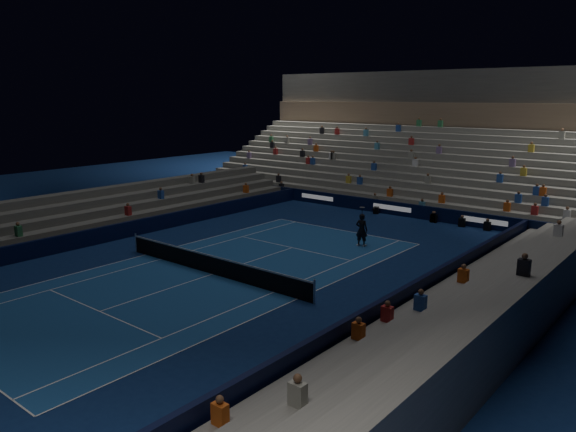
{
  "coord_description": "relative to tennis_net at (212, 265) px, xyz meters",
  "views": [
    {
      "loc": [
        19.81,
        -18.12,
        8.81
      ],
      "look_at": [
        0.0,
        6.0,
        2.0
      ],
      "focal_mm": 34.41,
      "sensor_mm": 36.0,
      "label": 1
    }
  ],
  "objects": [
    {
      "name": "sponsor_barrier_far",
      "position": [
        0.0,
        18.5,
        -0.0
      ],
      "size": [
        44.0,
        0.25,
        1.0
      ],
      "primitive_type": "cube",
      "color": "black",
      "rests_on": "ground"
    },
    {
      "name": "sponsor_barrier_east",
      "position": [
        9.7,
        0.0,
        -0.0
      ],
      "size": [
        0.25,
        37.0,
        1.0
      ],
      "primitive_type": "cube",
      "color": "black",
      "rests_on": "ground"
    },
    {
      "name": "tennis_net",
      "position": [
        0.0,
        0.0,
        0.0
      ],
      "size": [
        12.9,
        0.1,
        1.1
      ],
      "color": "#B2B2B7",
      "rests_on": "ground"
    },
    {
      "name": "grandstand_west",
      "position": [
        -13.17,
        0.0,
        0.41
      ],
      "size": [
        5.0,
        37.0,
        2.5
      ],
      "color": "#5E5E5A",
      "rests_on": "ground"
    },
    {
      "name": "ground",
      "position": [
        0.0,
        0.0,
        -0.5
      ],
      "size": [
        90.0,
        90.0,
        0.0
      ],
      "primitive_type": "plane",
      "color": "#0D204F",
      "rests_on": "ground"
    },
    {
      "name": "tennis_player",
      "position": [
        2.95,
        9.33,
        0.49
      ],
      "size": [
        0.81,
        0.62,
        1.99
      ],
      "primitive_type": "imported",
      "rotation": [
        0.0,
        0.0,
        3.36
      ],
      "color": "black",
      "rests_on": "ground"
    },
    {
      "name": "broadcast_camera",
      "position": [
        -1.18,
        18.05,
        -0.23
      ],
      "size": [
        0.51,
        0.88,
        0.51
      ],
      "color": "black",
      "rests_on": "ground"
    },
    {
      "name": "grandstand_main",
      "position": [
        0.0,
        27.9,
        2.87
      ],
      "size": [
        44.0,
        15.2,
        11.2
      ],
      "color": "slate",
      "rests_on": "ground"
    },
    {
      "name": "sponsor_barrier_west",
      "position": [
        -9.7,
        0.0,
        -0.0
      ],
      "size": [
        0.25,
        37.0,
        1.0
      ],
      "primitive_type": "cube",
      "color": "black",
      "rests_on": "ground"
    },
    {
      "name": "grandstand_east",
      "position": [
        13.17,
        0.0,
        0.41
      ],
      "size": [
        5.0,
        37.0,
        2.5
      ],
      "color": "slate",
      "rests_on": "ground"
    },
    {
      "name": "court_surface",
      "position": [
        0.0,
        0.0,
        -0.5
      ],
      "size": [
        10.97,
        23.77,
        0.01
      ],
      "primitive_type": "cube",
      "color": "navy",
      "rests_on": "ground"
    }
  ]
}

